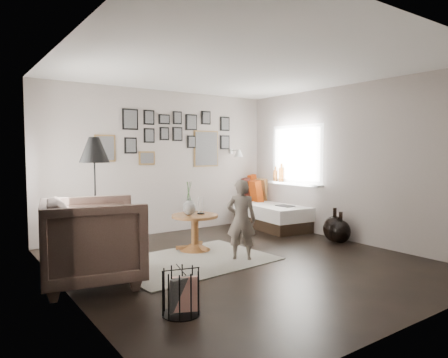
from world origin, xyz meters
TOP-DOWN VIEW (x-y plane):
  - ground at (0.00, 0.00)m, footprint 4.80×4.80m
  - wall_back at (0.00, 2.40)m, footprint 4.50×0.00m
  - wall_front at (0.00, -2.40)m, footprint 4.50×0.00m
  - wall_left at (-2.25, 0.00)m, footprint 0.00×4.80m
  - wall_right at (2.25, 0.00)m, footprint 0.00×4.80m
  - ceiling at (0.00, 0.00)m, footprint 4.80×4.80m
  - door_left at (-2.23, 1.20)m, footprint 0.00×2.14m
  - window_right at (2.18, 1.34)m, footprint 0.15×1.32m
  - gallery_wall at (0.29, 2.38)m, footprint 2.74×0.03m
  - wall_sconce at (1.55, 2.13)m, footprint 0.18×0.36m
  - rug at (-0.53, 0.43)m, footprint 2.23×1.64m
  - pedestal_table at (-0.20, 0.91)m, footprint 0.70×0.70m
  - vase at (-0.28, 0.93)m, footprint 0.20×0.20m
  - candles at (-0.09, 0.91)m, footprint 0.12×0.12m
  - daybed at (2.00, 1.87)m, footprint 1.10×2.15m
  - magazine_on_daybed at (1.97, 1.22)m, footprint 0.25×0.33m
  - armchair at (-1.92, 0.27)m, footprint 1.27×1.25m
  - armchair_cushion at (-1.89, 0.32)m, footprint 0.54×0.55m
  - floor_lamp at (-1.62, 1.11)m, footprint 0.39×0.39m
  - magazine_basket at (-1.52, -1.05)m, footprint 0.41×0.41m
  - demijohn_large at (2.00, 0.08)m, footprint 0.38×0.38m
  - demijohn_small at (2.00, -0.04)m, footprint 0.33×0.33m
  - child at (0.06, 0.10)m, footprint 0.48×0.47m

SIDE VIEW (x-z plane):
  - ground at x=0.00m, z-range 0.00..0.00m
  - rug at x=-0.53m, z-range 0.00..0.01m
  - demijohn_small at x=2.00m, z-range -0.06..0.45m
  - magazine_basket at x=-1.52m, z-range 0.00..0.42m
  - demijohn_large at x=2.00m, z-range -0.06..0.50m
  - pedestal_table at x=-0.20m, z-range -0.02..0.53m
  - daybed at x=2.00m, z-range -0.20..0.82m
  - magazine_on_daybed at x=1.97m, z-range 0.47..0.48m
  - armchair_cushion at x=-1.89m, z-range 0.38..0.58m
  - armchair at x=-1.92m, z-range 0.00..0.98m
  - child at x=0.06m, z-range 0.00..1.11m
  - candles at x=-0.09m, z-range 0.55..0.81m
  - vase at x=-0.28m, z-range 0.45..0.95m
  - window_right at x=2.18m, z-range 0.28..1.58m
  - door_left at x=-2.23m, z-range -0.02..2.12m
  - wall_back at x=0.00m, z-range -0.95..3.55m
  - wall_front at x=0.00m, z-range -0.95..3.55m
  - wall_left at x=-2.25m, z-range -1.10..3.70m
  - wall_right at x=2.25m, z-range -1.10..3.70m
  - floor_lamp at x=-1.62m, z-range 0.61..2.30m
  - wall_sconce at x=1.55m, z-range 1.38..1.54m
  - gallery_wall at x=0.29m, z-range 1.20..2.28m
  - ceiling at x=0.00m, z-range 2.60..2.60m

